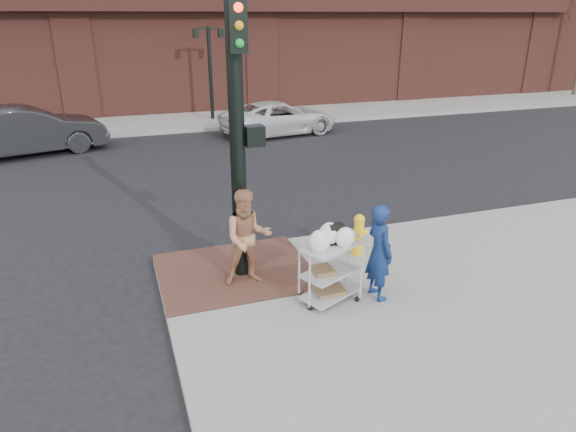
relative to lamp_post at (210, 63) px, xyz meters
name	(u,v)px	position (x,y,z in m)	size (l,w,h in m)	color
ground	(281,296)	(-2.00, -16.00, -2.62)	(220.00, 220.00, 0.00)	black
sidewalk_far	(303,76)	(10.50, 16.00, -2.54)	(65.00, 36.00, 0.15)	gray
brick_curb_ramp	(236,271)	(-2.60, -15.10, -2.46)	(2.80, 2.40, 0.01)	#533227
lamp_post	(210,63)	(0.00, 0.00, 0.00)	(1.32, 0.22, 4.00)	black
traffic_signal_pole	(239,129)	(-2.48, -15.23, 0.21)	(0.61, 0.51, 5.00)	black
woman_blue	(379,252)	(-0.55, -16.76, -1.64)	(0.60, 0.40, 1.65)	navy
pedestrian_tan	(248,238)	(-2.47, -15.58, -1.60)	(0.84, 0.66, 1.73)	#AA7250
sedan_dark	(27,131)	(-7.25, -3.80, -1.77)	(1.80, 5.15, 1.70)	black
minivan_white	(279,118)	(2.07, -3.51, -1.95)	(2.22, 4.82, 1.34)	silver
utility_cart	(330,267)	(-1.36, -16.61, -1.86)	(1.10, 0.89, 1.34)	#A6A6AB
fire_hydrant	(359,234)	(-0.11, -15.15, -2.04)	(0.39, 0.28, 0.84)	yellow
newsbox_yellow	(10,124)	(-8.18, -1.04, -1.98)	(0.41, 0.37, 0.97)	yellow
newsbox_blue	(37,123)	(-7.20, -1.19, -1.97)	(0.42, 0.38, 0.99)	navy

